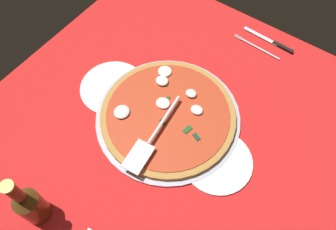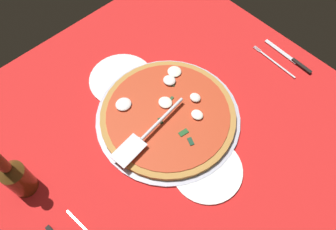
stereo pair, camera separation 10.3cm
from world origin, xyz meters
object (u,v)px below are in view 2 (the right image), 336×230
Objects in this scene: beer_bottle at (16,176)px; pizza_server at (147,134)px; place_setting_near at (283,61)px; dinner_plate_left at (207,170)px; dinner_plate_right at (121,80)px; pizza at (168,115)px.

pizza_server is at bearing -110.26° from beer_bottle.
pizza_server is at bearing 82.98° from place_setting_near.
place_setting_near is 0.95× the size of beer_bottle.
dinner_plate_left is 49.44cm from place_setting_near.
beer_bottle reaches higher than dinner_plate_right.
dinner_plate_left is 20.08cm from pizza_server.
pizza_server reaches higher than dinner_plate_left.
pizza is 10.29cm from pizza_server.
dinner_plate_right is at bearing -115.90° from pizza_server.
dinner_plate_right is at bearing -3.18° from dinner_plate_left.
pizza_server is 1.28× the size of beer_bottle.
pizza is at bearing -10.54° from dinner_plate_left.
dinner_plate_right is 0.97× the size of beer_bottle.
pizza_server is 1.35× the size of place_setting_near.
dinner_plate_right is 56.33cm from place_setting_near.
dinner_plate_left is 20.86cm from pizza.
pizza is 46.06cm from place_setting_near.
pizza is at bearing 78.80° from place_setting_near.
pizza reaches higher than dinner_plate_left.
beer_bottle is (31.33, 40.23, 7.65)cm from dinner_plate_left.
dinner_plate_right is 0.76× the size of pizza_server.
place_setting_near reaches higher than dinner_plate_left.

